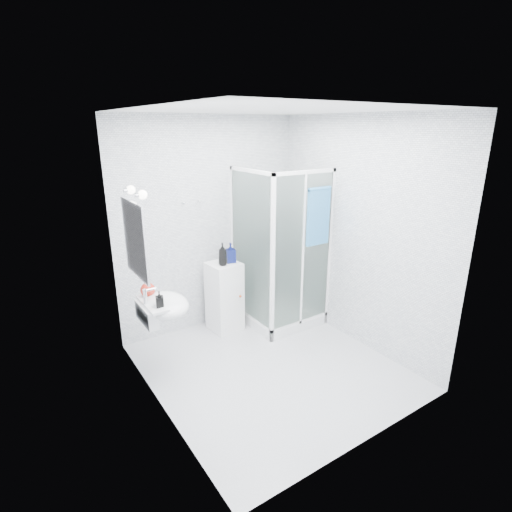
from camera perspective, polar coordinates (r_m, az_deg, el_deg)
room at (r=3.89m, az=2.24°, el=0.63°), size 2.40×2.60×2.60m
shower_enclosure at (r=5.14m, az=3.19°, el=-5.05°), size 0.90×0.95×2.00m
wall_basin at (r=4.02m, az=-13.30°, el=-6.98°), size 0.46×0.56×0.35m
mirror at (r=3.72m, az=-16.94°, el=2.24°), size 0.02×0.60×0.70m
vanity_lights at (r=3.65m, az=-16.79°, el=8.72°), size 0.10×0.40×0.08m
wall_hooks at (r=4.75m, az=-9.17°, el=7.61°), size 0.23×0.06×0.03m
storage_cabinet at (r=5.02m, az=-4.51°, el=-5.78°), size 0.39×0.40×0.88m
hand_towel at (r=4.69m, az=8.91°, el=5.81°), size 0.32×0.05×0.68m
shampoo_bottle_a at (r=4.75m, az=-4.79°, el=0.26°), size 0.14×0.14×0.27m
shampoo_bottle_b at (r=4.85m, az=-3.66°, el=0.47°), size 0.13×0.14×0.24m
soap_dispenser_orange at (r=4.08m, az=-15.24°, el=-4.29°), size 0.18×0.18×0.19m
soap_dispenser_black at (r=3.82m, az=-13.62°, el=-6.02°), size 0.09×0.09×0.15m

